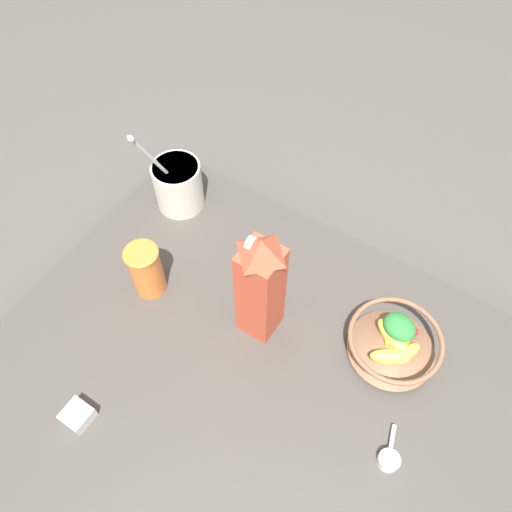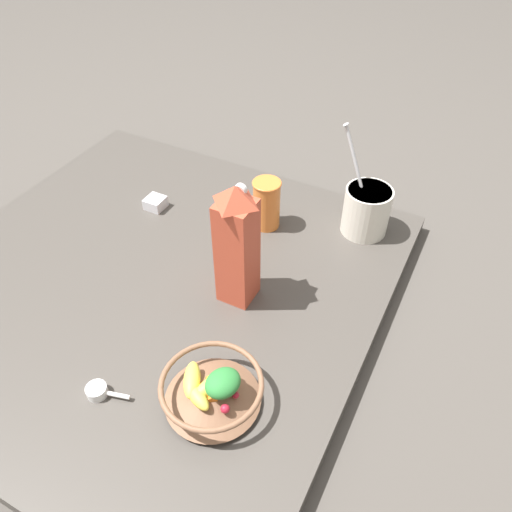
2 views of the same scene
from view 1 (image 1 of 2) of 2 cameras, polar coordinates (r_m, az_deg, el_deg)
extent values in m
plane|color=#4C4742|center=(1.00, -3.86, -18.68)|extent=(6.00, 6.00, 0.00)
cube|color=#47423D|center=(0.98, -3.93, -18.34)|extent=(1.00, 1.00, 0.04)
cylinder|color=brown|center=(1.03, 15.07, -10.35)|extent=(0.09, 0.09, 0.01)
cone|color=brown|center=(1.01, 15.41, -9.70)|extent=(0.17, 0.17, 0.05)
torus|color=brown|center=(0.99, 15.71, -9.13)|extent=(0.18, 0.18, 0.01)
ellipsoid|color=#EFD64C|center=(1.00, 15.35, -8.86)|extent=(0.07, 0.09, 0.03)
ellipsoid|color=#EFD64C|center=(0.98, 15.06, -11.08)|extent=(0.06, 0.08, 0.03)
ellipsoid|color=#EFD64C|center=(0.99, 16.85, -10.54)|extent=(0.07, 0.05, 0.03)
cylinder|color=orange|center=(1.00, 15.72, -9.46)|extent=(0.04, 0.05, 0.02)
sphere|color=red|center=(1.02, 17.64, -8.27)|extent=(0.02, 0.02, 0.02)
sphere|color=red|center=(1.02, 16.06, -7.41)|extent=(0.01, 0.01, 0.01)
sphere|color=red|center=(1.00, 15.54, -9.46)|extent=(0.02, 0.02, 0.02)
ellipsoid|color=#2D7F38|center=(0.99, 16.06, -7.80)|extent=(0.07, 0.08, 0.04)
cube|color=#CC4C33|center=(0.92, 0.50, -4.16)|extent=(0.07, 0.07, 0.25)
pyramid|color=#CC4C33|center=(0.80, 0.57, 0.94)|extent=(0.07, 0.07, 0.04)
cylinder|color=white|center=(0.81, -0.58, 1.46)|extent=(0.02, 0.01, 0.02)
cylinder|color=silver|center=(1.18, -8.85, 7.98)|extent=(0.11, 0.11, 0.12)
cylinder|color=white|center=(1.15, -9.17, 9.64)|extent=(0.10, 0.10, 0.02)
cylinder|color=silver|center=(1.09, -11.31, 10.39)|extent=(0.09, 0.03, 0.20)
ellipsoid|color=silver|center=(1.01, -14.17, 12.92)|extent=(0.02, 0.02, 0.01)
cylinder|color=orange|center=(1.04, -12.43, -1.61)|extent=(0.07, 0.07, 0.13)
torus|color=orange|center=(0.99, -13.05, 0.30)|extent=(0.07, 0.07, 0.01)
cube|color=silver|center=(1.00, -19.71, -16.79)|extent=(0.05, 0.05, 0.03)
cube|color=brown|center=(1.00, -19.63, -16.87)|extent=(0.04, 0.04, 0.02)
cylinder|color=white|center=(0.96, 14.92, -21.66)|extent=(0.04, 0.04, 0.02)
cylinder|color=white|center=(0.97, 15.32, -19.35)|extent=(0.04, 0.02, 0.01)
camera|label=2|loc=(0.87, 65.01, 19.24)|focal=35.00mm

